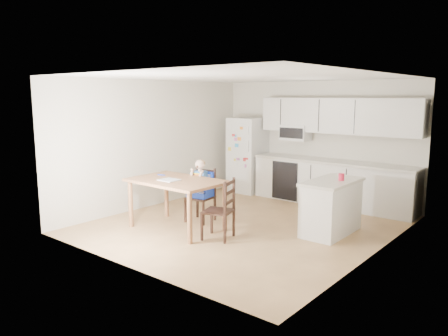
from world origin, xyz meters
The scene contains 10 objects.
room centered at (0.00, 0.48, 1.25)m, with size 4.52×5.01×2.51m.
refrigerator centered at (-1.55, 2.15, 0.85)m, with size 0.72×0.70×1.70m, color silver.
kitchen_run centered at (0.50, 2.24, 0.88)m, with size 3.37×0.62×2.15m.
kitchen_island centered at (1.35, 0.48, 0.44)m, with size 0.62×1.18×0.87m.
red_cup centered at (1.47, 0.54, 0.93)m, with size 0.09×0.09×0.11m, color red.
dining_table centered at (-0.74, -0.92, 0.72)m, with size 1.56×1.00×0.83m.
napkin centered at (-0.79, -1.04, 0.84)m, with size 0.31×0.27×0.01m, color silver.
toddler_spoon centered at (-1.24, -0.81, 0.84)m, with size 0.02×0.02×0.12m, color #1334C5.
chair_booster centered at (-0.74, -0.31, 0.67)m, with size 0.47×0.47×1.10m.
chair_side centered at (0.20, -0.85, 0.54)m, with size 0.53×0.53×0.95m.
Camera 1 is at (4.33, -5.86, 2.20)m, focal length 35.00 mm.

